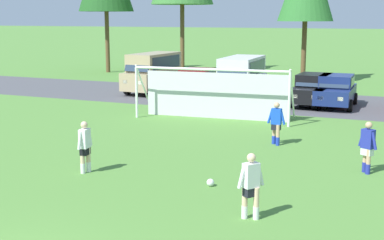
% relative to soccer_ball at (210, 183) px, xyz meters
% --- Properties ---
extents(ground_plane, '(400.00, 400.00, 0.00)m').
position_rel_soccer_ball_xyz_m(ground_plane, '(-1.80, 7.67, -0.11)').
color(ground_plane, '#518438').
extents(parking_lot_strip, '(52.00, 8.40, 0.01)m').
position_rel_soccer_ball_xyz_m(parking_lot_strip, '(-1.80, 16.40, -0.11)').
color(parking_lot_strip, '#4C4C51').
rests_on(parking_lot_strip, ground).
extents(soccer_ball, '(0.22, 0.22, 0.22)m').
position_rel_soccer_ball_xyz_m(soccer_ball, '(0.00, 0.00, 0.00)').
color(soccer_ball, white).
rests_on(soccer_ball, ground).
extents(soccer_goal, '(7.56, 2.60, 2.57)m').
position_rel_soccer_ball_xyz_m(soccer_goal, '(-3.62, 9.77, 1.18)').
color(soccer_goal, white).
rests_on(soccer_goal, ground).
extents(player_striker_near, '(0.28, 0.74, 1.64)m').
position_rel_soccer_ball_xyz_m(player_striker_near, '(-4.11, -0.25, 0.71)').
color(player_striker_near, beige).
rests_on(player_striker_near, ground).
extents(player_midfield_center, '(0.56, 0.60, 1.64)m').
position_rel_soccer_ball_xyz_m(player_midfield_center, '(1.81, -2.00, 0.71)').
color(player_midfield_center, beige).
rests_on(player_midfield_center, ground).
extents(player_defender_far, '(0.64, 0.51, 1.64)m').
position_rel_soccer_ball_xyz_m(player_defender_far, '(4.00, 3.17, 0.71)').
color(player_defender_far, tan).
rests_on(player_defender_far, ground).
extents(player_winger_left, '(0.73, 0.34, 1.64)m').
position_rel_soccer_ball_xyz_m(player_winger_left, '(0.43, 5.78, 0.71)').
color(player_winger_left, tan).
rests_on(player_winger_left, ground).
extents(parked_car_slot_far_left, '(2.38, 4.89, 2.52)m').
position_rel_soccer_ball_xyz_m(parked_car_slot_far_left, '(-10.47, 16.77, 1.23)').
color(parked_car_slot_far_left, tan).
rests_on(parked_car_slot_far_left, ground).
extents(parked_car_slot_left, '(2.22, 4.30, 1.72)m').
position_rel_soccer_ball_xyz_m(parked_car_slot_left, '(-7.09, 15.89, 0.77)').
color(parked_car_slot_left, maroon).
rests_on(parked_car_slot_left, ground).
extents(parked_car_slot_center_left, '(2.36, 4.88, 2.52)m').
position_rel_soccer_ball_xyz_m(parked_car_slot_center_left, '(-4.23, 15.78, 1.23)').
color(parked_car_slot_center_left, silver).
rests_on(parked_car_slot_center_left, ground).
extents(parked_car_slot_center, '(2.12, 4.24, 1.72)m').
position_rel_soccer_ball_xyz_m(parked_car_slot_center, '(-0.05, 15.73, 0.77)').
color(parked_car_slot_center, black).
rests_on(parked_car_slot_center, ground).
extents(parked_car_slot_center_right, '(2.12, 4.24, 1.72)m').
position_rel_soccer_ball_xyz_m(parked_car_slot_center_right, '(1.16, 15.68, 0.77)').
color(parked_car_slot_center_right, navy).
rests_on(parked_car_slot_center_right, ground).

